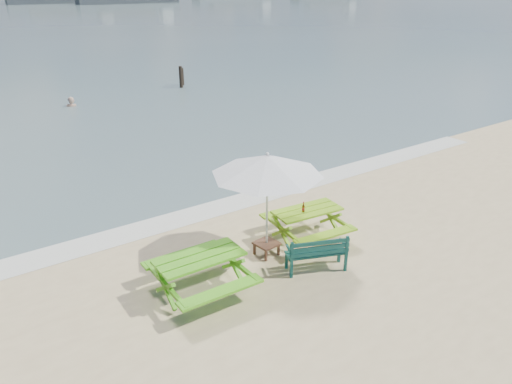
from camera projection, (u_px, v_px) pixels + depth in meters
foam_strip at (209, 210)px, 13.27m from camera, size 22.00×0.90×0.01m
picnic_table_left at (201, 275)px, 9.68m from camera, size 1.74×1.93×0.81m
picnic_table_right at (307, 225)px, 11.72m from camera, size 1.77×1.93×0.76m
park_bench at (316, 259)px, 10.51m from camera, size 1.34×0.87×0.79m
side_table at (267, 248)px, 11.11m from camera, size 0.52×0.52×0.31m
patio_umbrella at (267, 165)px, 10.32m from camera, size 2.62×2.62×2.36m
beer_bottle at (303, 209)px, 11.42m from camera, size 0.06×0.06×0.25m
swimmer at (73, 114)px, 24.20m from camera, size 0.72×0.58×1.70m
mooring_pilings at (182, 79)px, 28.20m from camera, size 0.58×0.78×1.38m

